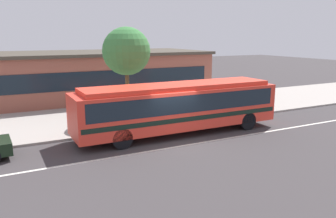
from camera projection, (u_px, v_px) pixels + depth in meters
ground_plane at (174, 141)px, 17.24m from camera, size 120.00×120.00×0.00m
sidewalk_slab at (128, 114)px, 22.95m from camera, size 60.00×8.00×0.12m
lane_stripe_center at (182, 146)px, 16.55m from camera, size 56.00×0.16×0.01m
transit_bus at (179, 105)px, 18.39m from camera, size 11.38×2.62×2.72m
pedestrian_waiting_near_sign at (223, 96)px, 23.57m from camera, size 0.48×0.48×1.72m
pedestrian_walking_along_curb at (167, 103)px, 21.48m from camera, size 0.44×0.44×1.67m
pedestrian_standing_by_tree at (128, 106)px, 20.54m from camera, size 0.37×0.37×1.65m
bus_stop_sign at (212, 94)px, 21.47m from camera, size 0.12×0.44×2.34m
street_tree_near_stop at (126, 51)px, 20.61m from camera, size 2.92×2.92×5.66m
station_building at (86, 75)px, 29.07m from camera, size 20.47×8.80×3.92m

